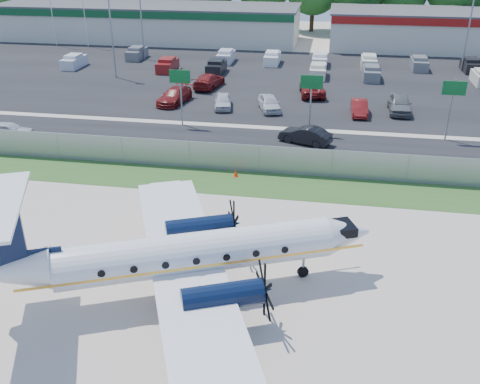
# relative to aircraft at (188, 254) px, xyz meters

# --- Properties ---
(ground) EXTENTS (170.00, 170.00, 0.00)m
(ground) POSITION_rel_aircraft_xyz_m (1.31, 0.34, -2.15)
(ground) COLOR beige
(ground) RESTS_ON ground
(grass_verge) EXTENTS (170.00, 4.00, 0.02)m
(grass_verge) POSITION_rel_aircraft_xyz_m (1.31, 12.34, -2.14)
(grass_verge) COLOR #2D561E
(grass_verge) RESTS_ON ground
(access_road) EXTENTS (170.00, 8.00, 0.02)m
(access_road) POSITION_rel_aircraft_xyz_m (1.31, 19.34, -2.13)
(access_road) COLOR black
(access_road) RESTS_ON ground
(parking_lot) EXTENTS (170.00, 32.00, 0.02)m
(parking_lot) POSITION_rel_aircraft_xyz_m (1.31, 40.34, -2.13)
(parking_lot) COLOR black
(parking_lot) RESTS_ON ground
(perimeter_fence) EXTENTS (120.00, 0.06, 1.99)m
(perimeter_fence) POSITION_rel_aircraft_xyz_m (1.31, 14.34, -1.14)
(perimeter_fence) COLOR gray
(perimeter_fence) RESTS_ON ground
(building_west) EXTENTS (46.40, 12.40, 5.24)m
(building_west) POSITION_rel_aircraft_xyz_m (-22.69, 62.32, 0.49)
(building_west) COLOR beige
(building_west) RESTS_ON ground
(sign_left) EXTENTS (1.80, 0.26, 5.00)m
(sign_left) POSITION_rel_aircraft_xyz_m (-6.69, 23.25, 1.47)
(sign_left) COLOR gray
(sign_left) RESTS_ON ground
(sign_mid) EXTENTS (1.80, 0.26, 5.00)m
(sign_mid) POSITION_rel_aircraft_xyz_m (4.31, 23.25, 1.47)
(sign_mid) COLOR gray
(sign_mid) RESTS_ON ground
(sign_right) EXTENTS (1.80, 0.26, 5.00)m
(sign_right) POSITION_rel_aircraft_xyz_m (15.31, 23.25, 1.47)
(sign_right) COLOR gray
(sign_right) RESTS_ON ground
(flagpole_west) EXTENTS (1.06, 0.12, 10.00)m
(flagpole_west) POSITION_rel_aircraft_xyz_m (-34.61, 55.34, 3.50)
(flagpole_west) COLOR silver
(flagpole_west) RESTS_ON ground
(flagpole_east) EXTENTS (1.06, 0.12, 10.00)m
(flagpole_east) POSITION_rel_aircraft_xyz_m (-29.61, 55.34, 3.50)
(flagpole_east) COLOR silver
(flagpole_east) RESTS_ON ground
(light_pole_nw) EXTENTS (0.90, 0.35, 9.09)m
(light_pole_nw) POSITION_rel_aircraft_xyz_m (-18.69, 38.34, 3.09)
(light_pole_nw) COLOR gray
(light_pole_nw) RESTS_ON ground
(light_pole_sw) EXTENTS (0.90, 0.35, 9.09)m
(light_pole_sw) POSITION_rel_aircraft_xyz_m (-18.69, 48.34, 3.09)
(light_pole_sw) COLOR gray
(light_pole_sw) RESTS_ON ground
(light_pole_se) EXTENTS (0.90, 0.35, 9.09)m
(light_pole_se) POSITION_rel_aircraft_xyz_m (21.31, 48.34, 3.09)
(light_pole_se) COLOR gray
(light_pole_se) RESTS_ON ground
(tree_line) EXTENTS (112.00, 6.00, 14.00)m
(tree_line) POSITION_rel_aircraft_xyz_m (1.31, 74.34, -2.15)
(tree_line) COLOR #195318
(tree_line) RESTS_ON ground
(aircraft) EXTENTS (17.92, 17.40, 5.55)m
(aircraft) POSITION_rel_aircraft_xyz_m (0.00, 0.00, 0.00)
(aircraft) COLOR silver
(aircraft) RESTS_ON ground
(cone_starboard_wing) EXTENTS (0.36, 0.36, 0.51)m
(cone_starboard_wing) POSITION_rel_aircraft_xyz_m (-0.19, 13.35, -1.90)
(cone_starboard_wing) COLOR #FD3507
(cone_starboard_wing) RESTS_ON ground
(road_car_west) EXTENTS (3.98, 1.75, 1.33)m
(road_car_west) POSITION_rel_aircraft_xyz_m (-19.76, 17.77, -2.15)
(road_car_west) COLOR silver
(road_car_west) RESTS_ON ground
(road_car_mid) EXTENTS (4.44, 2.85, 1.38)m
(road_car_mid) POSITION_rel_aircraft_xyz_m (4.13, 20.60, -2.15)
(road_car_mid) COLOR black
(road_car_mid) RESTS_ON ground
(parked_car_a) EXTENTS (2.93, 5.33, 1.46)m
(parked_car_a) POSITION_rel_aircraft_xyz_m (-9.16, 29.55, -2.15)
(parked_car_a) COLOR maroon
(parked_car_a) RESTS_ON ground
(parked_car_b) EXTENTS (2.28, 4.17, 1.35)m
(parked_car_b) POSITION_rel_aircraft_xyz_m (-4.17, 28.86, -2.15)
(parked_car_b) COLOR silver
(parked_car_b) RESTS_ON ground
(parked_car_c) EXTENTS (2.89, 4.53, 1.44)m
(parked_car_c) POSITION_rel_aircraft_xyz_m (0.26, 28.83, -2.15)
(parked_car_c) COLOR silver
(parked_car_c) RESTS_ON ground
(parked_car_d) EXTENTS (1.54, 4.09, 1.33)m
(parked_car_d) POSITION_rel_aircraft_xyz_m (8.59, 28.89, -2.15)
(parked_car_d) COLOR maroon
(parked_car_d) RESTS_ON ground
(parked_car_e) EXTENTS (2.01, 4.93, 1.67)m
(parked_car_e) POSITION_rel_aircraft_xyz_m (12.30, 30.23, -2.15)
(parked_car_e) COLOR #595B5E
(parked_car_e) RESTS_ON ground
(parked_car_f) EXTENTS (2.95, 5.52, 1.52)m
(parked_car_f) POSITION_rel_aircraft_xyz_m (-7.12, 35.83, -2.15)
(parked_car_f) COLOR maroon
(parked_car_f) RESTS_ON ground
(parked_car_g) EXTENTS (3.03, 5.45, 1.44)m
(parked_car_g) POSITION_rel_aircraft_xyz_m (4.03, 34.64, -2.15)
(parked_car_g) COLOR maroon
(parked_car_g) RESTS_ON ground
(far_parking_rows) EXTENTS (56.00, 10.00, 1.60)m
(far_parking_rows) POSITION_rel_aircraft_xyz_m (1.31, 45.34, -2.15)
(far_parking_rows) COLOR gray
(far_parking_rows) RESTS_ON ground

